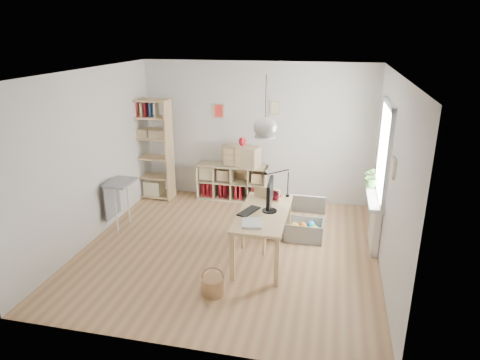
% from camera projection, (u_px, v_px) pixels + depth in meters
% --- Properties ---
extents(ground, '(4.50, 4.50, 0.00)m').
position_uv_depth(ground, '(230.00, 249.00, 6.70)').
color(ground, tan).
rests_on(ground, ground).
extents(room_shell, '(4.50, 4.50, 4.50)m').
position_uv_depth(room_shell, '(265.00, 127.00, 5.78)').
color(room_shell, white).
rests_on(room_shell, ground).
extents(window_unit, '(0.07, 1.16, 1.46)m').
position_uv_depth(window_unit, '(385.00, 152.00, 6.28)').
color(window_unit, white).
rests_on(window_unit, ground).
extents(radiator, '(0.10, 0.80, 0.80)m').
position_uv_depth(radiator, '(375.00, 223.00, 6.67)').
color(radiator, white).
rests_on(radiator, ground).
extents(windowsill, '(0.22, 1.20, 0.06)m').
position_uv_depth(windowsill, '(374.00, 197.00, 6.53)').
color(windowsill, silver).
rests_on(windowsill, radiator).
extents(desk, '(0.70, 1.50, 0.75)m').
position_uv_depth(desk, '(263.00, 218.00, 6.23)').
color(desk, '#D9BD7D').
rests_on(desk, ground).
extents(cube_shelf, '(1.40, 0.38, 0.72)m').
position_uv_depth(cube_shelf, '(231.00, 184.00, 8.61)').
color(cube_shelf, '#CBB186').
rests_on(cube_shelf, ground).
extents(tall_bookshelf, '(0.80, 0.38, 2.00)m').
position_uv_depth(tall_bookshelf, '(151.00, 146.00, 8.41)').
color(tall_bookshelf, '#D9BD7D').
rests_on(tall_bookshelf, ground).
extents(side_table, '(0.40, 0.55, 0.85)m').
position_uv_depth(side_table, '(117.00, 191.00, 7.21)').
color(side_table, gray).
rests_on(side_table, ground).
extents(chair, '(0.58, 0.58, 0.93)m').
position_uv_depth(chair, '(262.00, 214.00, 6.65)').
color(chair, gray).
rests_on(chair, ground).
extents(wicker_basket, '(0.29, 0.29, 0.40)m').
position_uv_depth(wicker_basket, '(213.00, 285.00, 5.51)').
color(wicker_basket, '#AB7A4D').
rests_on(wicker_basket, ground).
extents(storage_chest, '(0.63, 0.70, 0.65)m').
position_uv_depth(storage_chest, '(305.00, 225.00, 7.01)').
color(storage_chest, silver).
rests_on(storage_chest, ground).
extents(monitor, '(0.21, 0.54, 0.47)m').
position_uv_depth(monitor, '(270.00, 194.00, 6.13)').
color(monitor, black).
rests_on(monitor, desk).
extents(keyboard, '(0.29, 0.44, 0.02)m').
position_uv_depth(keyboard, '(249.00, 211.00, 6.19)').
color(keyboard, black).
rests_on(keyboard, desk).
extents(task_lamp, '(0.41, 0.15, 0.44)m').
position_uv_depth(task_lamp, '(275.00, 179.00, 6.65)').
color(task_lamp, black).
rests_on(task_lamp, desk).
extents(yarn_ball, '(0.17, 0.17, 0.17)m').
position_uv_depth(yarn_ball, '(276.00, 195.00, 6.59)').
color(yarn_ball, '#45090F').
rests_on(yarn_ball, desk).
extents(paper_tray, '(0.32, 0.37, 0.03)m').
position_uv_depth(paper_tray, '(252.00, 223.00, 5.79)').
color(paper_tray, silver).
rests_on(paper_tray, desk).
extents(drawer_chest, '(0.76, 0.48, 0.40)m').
position_uv_depth(drawer_chest, '(242.00, 156.00, 8.32)').
color(drawer_chest, '#CBB186').
rests_on(drawer_chest, cube_shelf).
extents(red_vase, '(0.14, 0.14, 0.17)m').
position_uv_depth(red_vase, '(242.00, 142.00, 8.22)').
color(red_vase, '#AD0E16').
rests_on(red_vase, drawer_chest).
extents(potted_plant, '(0.34, 0.31, 0.35)m').
position_uv_depth(potted_plant, '(373.00, 177.00, 6.79)').
color(potted_plant, '#3A6B28').
rests_on(potted_plant, windowsill).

